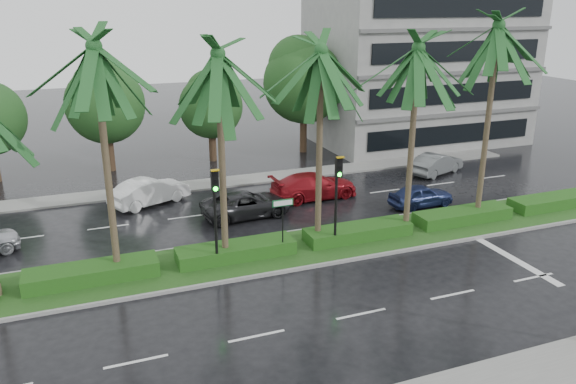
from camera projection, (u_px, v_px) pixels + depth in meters
name	position (u px, v px, depth m)	size (l,w,h in m)	color
ground	(308.00, 259.00, 24.85)	(120.00, 120.00, 0.00)	black
far_sidewalk	(234.00, 181.00, 35.45)	(40.00, 2.00, 0.12)	slate
median	(299.00, 248.00, 25.71)	(36.00, 4.00, 0.15)	gray
hedge	(299.00, 241.00, 25.59)	(35.20, 1.40, 0.60)	#1D4513
lane_markings	(373.00, 252.00, 25.50)	(34.00, 13.06, 0.01)	silver
palm_row	(272.00, 67.00, 22.68)	(26.30, 4.20, 10.43)	#403125
signal_median_left	(215.00, 204.00, 22.80)	(0.34, 0.42, 4.36)	black
signal_median_right	(337.00, 189.00, 24.66)	(0.34, 0.42, 4.36)	black
street_sign	(283.00, 213.00, 24.26)	(0.95, 0.09, 2.60)	black
bg_trees	(231.00, 91.00, 39.36)	(32.87, 5.96, 8.61)	#322217
building	(417.00, 66.00, 44.62)	(16.00, 10.00, 12.00)	gray
car_white	(150.00, 191.00, 31.38)	(4.50, 1.57, 1.48)	white
car_darkgrey	(246.00, 204.00, 29.59)	(4.77, 2.20, 1.33)	#242326
car_red	(314.00, 186.00, 32.34)	(5.11, 2.08, 1.48)	maroon
car_blue	(421.00, 195.00, 31.09)	(3.67, 1.48, 1.25)	navy
car_grey	(437.00, 164.00, 36.98)	(4.20, 1.46, 1.38)	#5D6162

